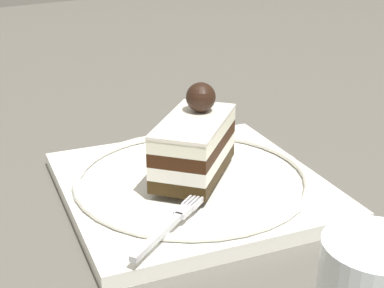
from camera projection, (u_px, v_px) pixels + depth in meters
The scene contains 4 objects.
ground_plane at pixel (207, 193), 0.54m from camera, with size 2.40×2.40×0.00m, color #58554E.
dessert_plate at pixel (192, 184), 0.54m from camera, with size 0.28×0.28×0.02m.
cake_slice at pixel (194, 143), 0.52m from camera, with size 0.12×0.11×0.08m.
fork at pixel (173, 221), 0.45m from camera, with size 0.11×0.06×0.00m.
Camera 1 is at (0.29, 0.38, 0.25)m, focal length 53.33 mm.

